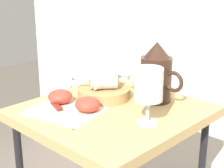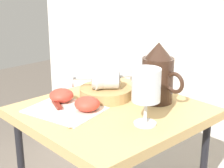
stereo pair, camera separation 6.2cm
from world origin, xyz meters
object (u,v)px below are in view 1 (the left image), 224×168
Objects in this scene: wine_glass_upright at (148,87)px; knife at (59,109)px; table at (112,131)px; pitcher at (156,78)px; basket_tray at (104,93)px; apple_half_left at (60,97)px; wine_glass_tipped_far at (105,78)px; wine_glass_tipped_near at (102,78)px; apple_half_right at (88,104)px.

wine_glass_upright reaches higher than knife.
table is 3.59× the size of pitcher.
apple_half_left is (-0.06, -0.14, 0.01)m from basket_tray.
knife is (-0.24, -0.12, -0.10)m from wine_glass_upright.
basket_tray is at bearing -145.03° from pitcher.
table is 0.17m from wine_glass_tipped_far.
apple_half_left is at bearing -165.56° from wine_glass_upright.
wine_glass_tipped_far is (-0.08, 0.05, 0.14)m from table.
table is 0.14m from basket_tray.
wine_glass_upright is 1.02× the size of wine_glass_tipped_near.
apple_half_left and apple_half_right have the same top height.
wine_glass_tipped_far is (-0.13, -0.10, -0.01)m from pitcher.
pitcher reaches higher than knife.
apple_half_right is at bearing -65.02° from wine_glass_tipped_near.
wine_glass_upright reaches higher than basket_tray.
table is 0.17m from wine_glass_tipped_near.
wine_glass_upright is 1.03× the size of wine_glass_tipped_far.
pitcher reaches higher than apple_half_right.
wine_glass_tipped_near reaches higher than table.
wine_glass_tipped_near is at bearing 167.43° from wine_glass_upright.
basket_tray is 0.15m from apple_half_left.
basket_tray reaches higher than knife.
wine_glass_tipped_near is 0.01m from wine_glass_tipped_far.
basket_tray is at bearing 95.30° from wine_glass_tipped_near.
wine_glass_tipped_near is at bearing -84.70° from basket_tray.
wine_glass_upright reaches higher than apple_half_left.
basket_tray is 0.13m from apple_half_right.
table is 4.45× the size of wine_glass_tipped_near.
table is at bearing 65.46° from apple_half_right.
pitcher reaches higher than basket_tray.
wine_glass_upright is (0.09, -0.16, 0.03)m from pitcher.
basket_tray is at bearing 165.21° from wine_glass_upright.
apple_half_right is (-0.03, -0.07, 0.10)m from table.
pitcher is 0.31m from apple_half_left.
pitcher is 1.25× the size of wine_glass_tipped_far.
wine_glass_tipped_far is 0.77× the size of knife.
wine_glass_tipped_near is (-0.23, 0.05, -0.03)m from wine_glass_upright.
wine_glass_upright is at bearing -14.79° from basket_tray.
apple_half_left is (-0.06, -0.13, -0.05)m from wine_glass_tipped_near.
basket_tray is 0.18m from pitcher.
wine_glass_tipped_far is at bearing 85.51° from knife.
pitcher is at bearing 120.25° from wine_glass_upright.
wine_glass_tipped_near is 0.15m from apple_half_left.
apple_half_right reaches higher than table.
wine_glass_tipped_far is at bearing 64.89° from apple_half_left.
table is at bearing -33.17° from wine_glass_tipped_far.
knife is (-0.01, -0.18, -0.01)m from basket_tray.
wine_glass_tipped_near is at bearing 114.98° from apple_half_right.
wine_glass_tipped_near is at bearing 154.01° from table.
apple_half_left reaches higher than knife.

